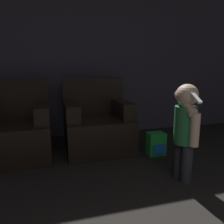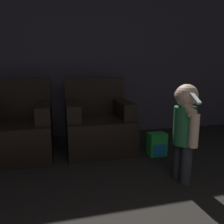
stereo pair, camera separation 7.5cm
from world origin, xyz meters
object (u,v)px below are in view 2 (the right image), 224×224
Objects in this scene: person_toddler at (185,126)px; toy_backpack at (157,144)px; armchair_right at (98,124)px; armchair_left at (17,129)px.

person_toddler is 0.74m from toy_backpack.
armchair_right is 3.32× the size of toy_backpack.
armchair_right is at bearing 145.85° from toy_backpack.
person_toddler is 3.28× the size of toy_backpack.
armchair_right is (0.98, -0.00, 0.00)m from armchair_left.
armchair_right reaches higher than person_toddler.
armchair_left is at bearing 165.12° from toy_backpack.
armchair_left is 3.32× the size of toy_backpack.
armchair_left reaches higher than person_toddler.
toy_backpack is (0.05, 0.63, -0.39)m from person_toddler.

